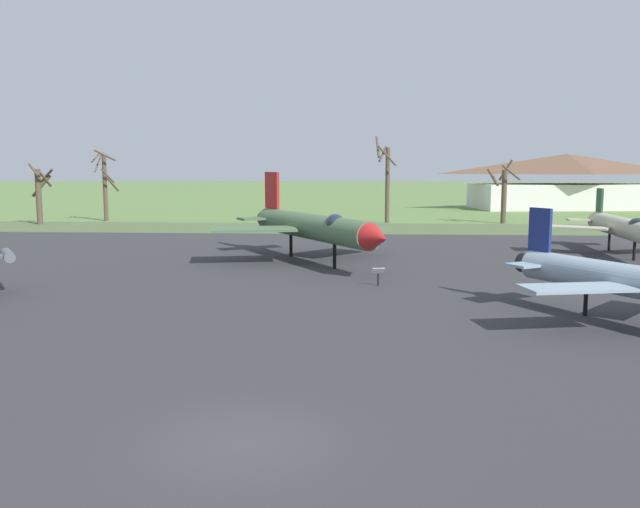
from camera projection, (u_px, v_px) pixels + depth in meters
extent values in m
plane|color=#607F42|center=(243.00, 444.00, 14.20)|extent=(600.00, 600.00, 0.00)
cube|color=#333335|center=(307.00, 293.00, 31.27)|extent=(76.13, 57.51, 0.05)
cube|color=#52653C|center=(336.00, 228.00, 65.67)|extent=(136.13, 12.00, 0.06)
cylinder|color=#4C6B47|center=(311.00, 226.00, 41.34)|extent=(8.59, 12.91, 1.62)
cone|color=#B21E1E|center=(378.00, 238.00, 34.40)|extent=(2.14, 2.20, 1.49)
cylinder|color=black|center=(266.00, 219.00, 47.83)|extent=(1.43, 1.35, 1.14)
ellipsoid|color=#19232D|center=(335.00, 223.00, 38.51)|extent=(1.15, 2.16, 1.08)
cube|color=#4C6B47|center=(254.00, 229.00, 40.85)|extent=(5.72, 3.98, 0.15)
cube|color=#4C6B47|center=(349.00, 225.00, 43.95)|extent=(5.64, 5.89, 0.15)
cube|color=#B21E1E|center=(272.00, 190.00, 46.61)|extent=(1.27, 1.96, 2.58)
cube|color=#4C6B47|center=(254.00, 219.00, 46.24)|extent=(2.58, 2.38, 0.15)
cube|color=#4C6B47|center=(290.00, 217.00, 47.49)|extent=(2.58, 2.38, 0.15)
cylinder|color=black|center=(335.00, 257.00, 38.81)|extent=(0.22, 0.22, 1.51)
cylinder|color=black|center=(291.00, 246.00, 44.27)|extent=(0.22, 0.22, 1.51)
cylinder|color=black|center=(378.00, 280.00, 33.13)|extent=(0.08, 0.08, 0.68)
cube|color=white|center=(378.00, 271.00, 33.07)|extent=(0.66, 0.40, 0.31)
cylinder|color=#565B60|center=(8.00, 255.00, 31.33)|extent=(1.62, 2.07, 0.50)
cylinder|color=#8EA3B2|center=(639.00, 282.00, 24.14)|extent=(6.57, 9.82, 1.24)
cylinder|color=black|center=(527.00, 263.00, 29.07)|extent=(1.09, 1.03, 0.87)
cube|color=#8EA3B2|center=(577.00, 288.00, 23.53)|extent=(4.13, 2.42, 0.12)
cube|color=navy|center=(540.00, 230.00, 28.29)|extent=(0.74, 1.10, 1.87)
cube|color=#8EA3B2|center=(526.00, 265.00, 27.91)|extent=(1.75, 1.68, 0.12)
cube|color=#8EA3B2|center=(557.00, 262.00, 28.75)|extent=(1.75, 1.68, 0.12)
cylinder|color=black|center=(586.00, 303.00, 26.37)|extent=(0.16, 0.16, 1.15)
cylinder|color=#B7B293|center=(622.00, 227.00, 44.72)|extent=(2.12, 11.97, 1.37)
cylinder|color=black|center=(596.00, 220.00, 50.85)|extent=(1.01, 0.81, 0.96)
ellipsoid|color=#19232D|center=(638.00, 226.00, 41.66)|extent=(1.06, 1.99, 1.00)
cube|color=#B7B293|center=(577.00, 228.00, 45.82)|extent=(4.60, 3.69, 0.13)
cylinder|color=#B7B293|center=(544.00, 227.00, 46.55)|extent=(0.65, 2.23, 0.51)
cube|color=#234C2D|center=(600.00, 200.00, 49.92)|extent=(0.25, 1.33, 1.81)
cube|color=#B7B293|center=(582.00, 220.00, 50.09)|extent=(2.13, 1.41, 0.13)
cube|color=#B7B293|center=(617.00, 220.00, 49.77)|extent=(2.13, 1.41, 0.13)
cylinder|color=black|center=(634.00, 251.00, 42.32)|extent=(0.18, 0.18, 1.28)
cylinder|color=black|center=(609.00, 243.00, 47.47)|extent=(0.18, 0.18, 1.28)
cylinder|color=brown|center=(39.00, 197.00, 69.93)|extent=(0.61, 0.61, 5.92)
cylinder|color=brown|center=(45.00, 179.00, 69.51)|extent=(0.53, 1.99, 1.64)
cylinder|color=brown|center=(34.00, 170.00, 69.03)|extent=(1.30, 0.42, 1.50)
cylinder|color=brown|center=(47.00, 175.00, 70.51)|extent=(2.10, 1.43, 1.55)
cylinder|color=brown|center=(42.00, 186.00, 70.74)|extent=(2.20, 0.56, 2.44)
cylinder|color=brown|center=(105.00, 188.00, 74.83)|extent=(0.48, 0.48, 7.57)
cylinder|color=brown|center=(105.00, 155.00, 73.36)|extent=(2.15, 1.35, 1.32)
cylinder|color=brown|center=(108.00, 176.00, 74.11)|extent=(1.22, 1.34, 1.65)
cylinder|color=brown|center=(112.00, 183.00, 74.33)|extent=(1.01, 2.12, 1.95)
cylinder|color=brown|center=(98.00, 163.00, 74.63)|extent=(0.46, 1.63, 2.19)
cylinder|color=brown|center=(95.00, 158.00, 74.47)|extent=(0.23, 2.07, 1.11)
cylinder|color=brown|center=(387.00, 186.00, 70.57)|extent=(0.48, 0.48, 8.21)
cylinder|color=brown|center=(383.00, 154.00, 70.52)|extent=(1.01, 1.36, 1.73)
cylinder|color=brown|center=(378.00, 147.00, 70.00)|extent=(0.47, 2.40, 2.39)
cylinder|color=brown|center=(387.00, 156.00, 69.23)|extent=(2.07, 0.48, 2.20)
cylinder|color=brown|center=(504.00, 197.00, 71.75)|extent=(0.58, 0.58, 5.85)
cylinder|color=brown|center=(493.00, 177.00, 71.30)|extent=(0.85, 2.82, 1.88)
cylinder|color=brown|center=(506.00, 170.00, 71.96)|extent=(1.48, 0.73, 2.31)
cylinder|color=brown|center=(511.00, 173.00, 70.35)|extent=(2.29, 1.19, 1.69)
cube|color=silver|center=(565.00, 196.00, 98.57)|extent=(28.02, 15.18, 3.72)
pyramid|color=brown|center=(567.00, 164.00, 97.94)|extent=(29.43, 15.94, 2.98)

